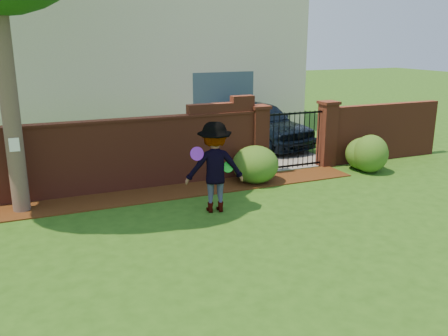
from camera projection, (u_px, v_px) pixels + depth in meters
name	position (u px, v px, depth m)	size (l,w,h in m)	color
ground	(240.00, 245.00, 8.59)	(80.00, 80.00, 0.01)	#244C13
mulch_bed	(144.00, 196.00, 11.19)	(11.10, 1.08, 0.03)	#391C0A
brick_wall	(91.00, 156.00, 11.14)	(8.70, 0.31, 2.16)	maroon
brick_wall_return	(382.00, 132.00, 14.40)	(4.00, 0.25, 1.70)	maroon
pillar_left	(259.00, 140.00, 12.79)	(0.50, 0.50, 1.88)	maroon
pillar_right	(327.00, 133.00, 13.62)	(0.50, 0.50, 1.88)	maroon
iron_gate	(294.00, 140.00, 13.23)	(1.78, 0.03, 1.60)	black
driveway	(235.00, 142.00, 17.01)	(3.20, 8.00, 0.01)	slate
house	(136.00, 49.00, 18.78)	(12.40, 6.40, 6.30)	beige
car	(264.00, 124.00, 16.15)	(1.81, 4.49, 1.53)	black
paper_notice	(14.00, 145.00, 9.68)	(0.20, 0.01, 0.28)	white
shrub_left	(255.00, 165.00, 12.12)	(1.18, 1.18, 0.97)	#235319
shrub_middle	(370.00, 154.00, 13.07)	(0.96, 0.96, 1.05)	#235319
shrub_right	(364.00, 154.00, 13.35)	(1.03, 1.03, 0.92)	#235319
man	(215.00, 168.00, 10.00)	(1.25, 0.72, 1.94)	gray
frisbee_purple	(197.00, 154.00, 9.71)	(0.29, 0.29, 0.03)	purple
frisbee_green	(228.00, 167.00, 10.01)	(0.24, 0.24, 0.02)	green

